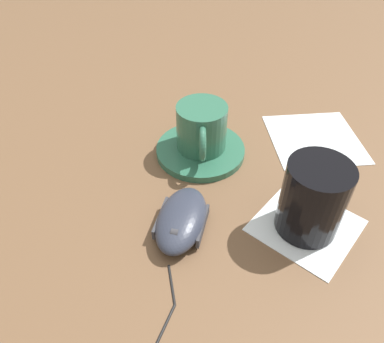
% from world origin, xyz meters
% --- Properties ---
extents(ground_plane, '(3.00, 3.00, 0.00)m').
position_xyz_m(ground_plane, '(0.00, 0.00, 0.00)').
color(ground_plane, brown).
extents(saucer, '(0.14, 0.14, 0.01)m').
position_xyz_m(saucer, '(-0.06, -0.08, 0.01)').
color(saucer, '#2D664C').
rests_on(saucer, ground).
extents(coffee_cup, '(0.11, 0.08, 0.07)m').
position_xyz_m(coffee_cup, '(-0.06, -0.08, 0.05)').
color(coffee_cup, '#2D664C').
rests_on(coffee_cup, saucer).
extents(computer_mouse, '(0.11, 0.06, 0.03)m').
position_xyz_m(computer_mouse, '(0.10, -0.07, 0.02)').
color(computer_mouse, '#2D3342').
rests_on(computer_mouse, ground).
extents(napkin_under_glass, '(0.16, 0.16, 0.00)m').
position_xyz_m(napkin_under_glass, '(0.06, 0.09, 0.00)').
color(napkin_under_glass, white).
rests_on(napkin_under_glass, ground).
extents(drinking_glass, '(0.08, 0.08, 0.10)m').
position_xyz_m(drinking_glass, '(0.06, 0.09, 0.05)').
color(drinking_glass, black).
rests_on(drinking_glass, napkin_under_glass).
extents(napkin_spare, '(0.18, 0.18, 0.00)m').
position_xyz_m(napkin_spare, '(-0.14, 0.10, 0.00)').
color(napkin_spare, white).
rests_on(napkin_spare, ground).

